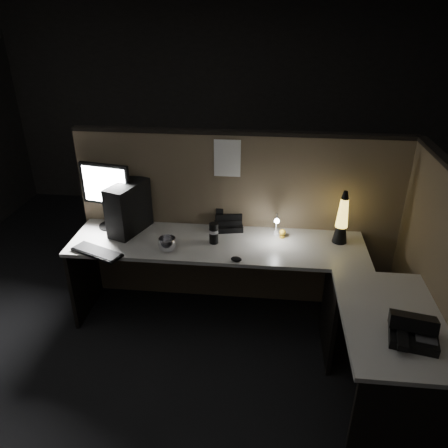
# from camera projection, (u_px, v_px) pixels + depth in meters

# --- Properties ---
(floor) EXTENTS (6.00, 6.00, 0.00)m
(floor) POSITION_uv_depth(u_px,v_px,m) (228.00, 370.00, 3.19)
(floor) COLOR black
(floor) RESTS_ON ground
(room_shell) EXTENTS (6.00, 6.00, 6.00)m
(room_shell) POSITION_uv_depth(u_px,v_px,m) (230.00, 158.00, 2.46)
(room_shell) COLOR silver
(room_shell) RESTS_ON ground
(partition_back) EXTENTS (2.66, 0.06, 1.50)m
(partition_back) POSITION_uv_depth(u_px,v_px,m) (239.00, 222.00, 3.68)
(partition_back) COLOR brown
(partition_back) RESTS_ON ground
(partition_right) EXTENTS (0.06, 1.66, 1.50)m
(partition_right) POSITION_uv_depth(u_px,v_px,m) (435.00, 289.00, 2.82)
(partition_right) COLOR brown
(partition_right) RESTS_ON ground
(desk) EXTENTS (2.60, 1.60, 0.73)m
(desk) POSITION_uv_depth(u_px,v_px,m) (257.00, 286.00, 3.14)
(desk) COLOR beige
(desk) RESTS_ON ground
(pc_tower) EXTENTS (0.30, 0.43, 0.41)m
(pc_tower) POSITION_uv_depth(u_px,v_px,m) (129.00, 208.00, 3.49)
(pc_tower) COLOR black
(pc_tower) RESTS_ON desk
(monitor) EXTENTS (0.42, 0.18, 0.54)m
(monitor) POSITION_uv_depth(u_px,v_px,m) (106.00, 190.00, 3.51)
(monitor) COLOR black
(monitor) RESTS_ON desk
(keyboard) EXTENTS (0.43, 0.29, 0.02)m
(keyboard) POSITION_uv_depth(u_px,v_px,m) (97.00, 252.00, 3.25)
(keyboard) COLOR black
(keyboard) RESTS_ON desk
(mouse) EXTENTS (0.09, 0.07, 0.03)m
(mouse) POSITION_uv_depth(u_px,v_px,m) (236.00, 259.00, 3.15)
(mouse) COLOR black
(mouse) RESTS_ON desk
(clip_lamp) EXTENTS (0.04, 0.16, 0.20)m
(clip_lamp) POSITION_uv_depth(u_px,v_px,m) (276.00, 225.00, 3.41)
(clip_lamp) COLOR white
(clip_lamp) RESTS_ON desk
(organizer) EXTENTS (0.26, 0.24, 0.17)m
(organizer) POSITION_uv_depth(u_px,v_px,m) (229.00, 223.00, 3.61)
(organizer) COLOR black
(organizer) RESTS_ON desk
(lava_lamp) EXTENTS (0.11, 0.11, 0.43)m
(lava_lamp) POSITION_uv_depth(u_px,v_px,m) (342.00, 221.00, 3.34)
(lava_lamp) COLOR black
(lava_lamp) RESTS_ON desk
(travel_mug) EXTENTS (0.07, 0.07, 0.17)m
(travel_mug) POSITION_uv_depth(u_px,v_px,m) (214.00, 233.00, 3.37)
(travel_mug) COLOR black
(travel_mug) RESTS_ON desk
(steel_mug) EXTENTS (0.18, 0.18, 0.11)m
(steel_mug) POSITION_uv_depth(u_px,v_px,m) (167.00, 244.00, 3.27)
(steel_mug) COLOR silver
(steel_mug) RESTS_ON desk
(figurine) EXTENTS (0.06, 0.06, 0.06)m
(figurine) POSITION_uv_depth(u_px,v_px,m) (282.00, 232.00, 3.46)
(figurine) COLOR gold
(figurine) RESTS_ON desk
(pinned_paper) EXTENTS (0.21, 0.00, 0.30)m
(pinned_paper) POSITION_uv_depth(u_px,v_px,m) (227.00, 158.00, 3.40)
(pinned_paper) COLOR white
(pinned_paper) RESTS_ON partition_back
(desk_phone) EXTENTS (0.29, 0.29, 0.15)m
(desk_phone) POSITION_uv_depth(u_px,v_px,m) (412.00, 331.00, 2.41)
(desk_phone) COLOR black
(desk_phone) RESTS_ON desk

